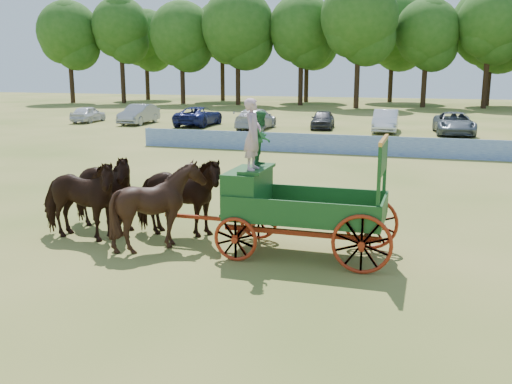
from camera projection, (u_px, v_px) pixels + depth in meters
name	position (u px, v px, depth m)	size (l,w,h in m)	color
ground	(316.00, 265.00, 13.49)	(160.00, 160.00, 0.00)	#A8914C
horse_lead_left	(78.00, 200.00, 15.25)	(1.21, 2.66, 2.25)	black
horse_lead_right	(101.00, 191.00, 16.28)	(1.21, 2.66, 2.25)	black
horse_wheel_left	(159.00, 206.00, 14.56)	(1.82, 2.04, 2.25)	black
horse_wheel_right	(177.00, 197.00, 15.58)	(1.21, 2.66, 2.25)	black
farm_dray	(277.00, 190.00, 14.11)	(6.00, 2.00, 3.87)	#A82C10
sponsor_banner	(364.00, 145.00, 30.47)	(26.00, 0.08, 1.05)	#1D3F9D
parked_cars	(293.00, 119.00, 43.64)	(37.25, 7.08, 1.62)	silver
treeline	(375.00, 27.00, 69.07)	(89.84, 23.41, 14.79)	#382314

